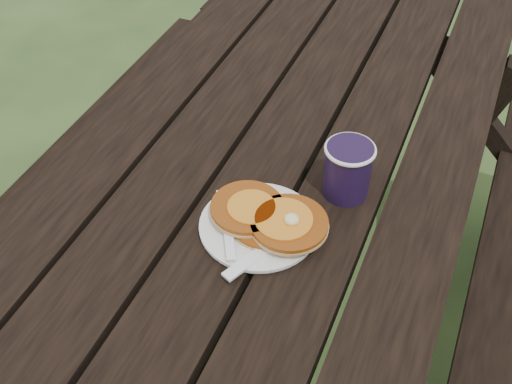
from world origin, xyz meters
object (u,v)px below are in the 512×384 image
at_px(pancake_stack, 269,218).
at_px(coffee_cup, 348,167).
at_px(picnic_table, 264,289).
at_px(plate, 259,226).

xyz_separation_m(pancake_stack, coffee_cup, (0.09, 0.13, 0.03)).
distance_m(picnic_table, plate, 0.42).
bearing_deg(picnic_table, pancake_stack, -65.76).
xyz_separation_m(picnic_table, pancake_stack, (0.07, -0.15, 0.41)).
height_order(plate, pancake_stack, pancake_stack).
height_order(picnic_table, coffee_cup, coffee_cup).
distance_m(picnic_table, pancake_stack, 0.44).
distance_m(plate, coffee_cup, 0.19).
bearing_deg(pancake_stack, plate, -151.01).
height_order(picnic_table, plate, plate).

